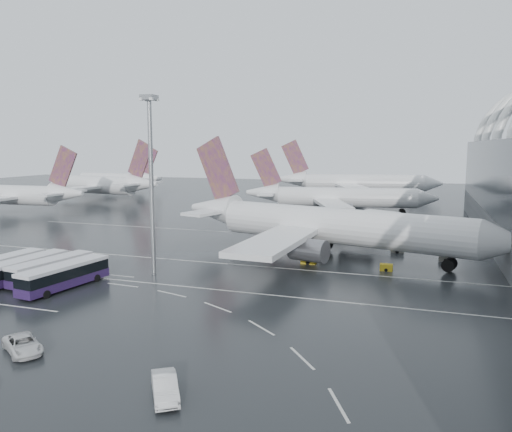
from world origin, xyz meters
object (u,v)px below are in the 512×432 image
(airliner_gate_b, at_px, (336,198))
(van_curve_c, at_px, (165,387))
(van_curve_a, at_px, (23,344))
(bus_row_near_c, at_px, (51,269))
(floodlight_mast, at_px, (151,163))
(gse_cart_belly_a, at_px, (386,267))
(gse_cart_belly_e, at_px, (324,243))
(gse_cart_belly_d, at_px, (446,258))
(bus_row_near_a, at_px, (3,266))
(airliner_gate_c, at_px, (355,183))
(airliner_main, at_px, (324,226))
(gse_cart_belly_c, at_px, (309,259))
(jet_remote_mid, at_px, (103,185))
(jet_remote_west, at_px, (19,195))
(bus_row_near_d, at_px, (65,275))
(bus_row_near_b, at_px, (27,268))
(jet_remote_far, at_px, (117,180))
(gse_cart_belly_b, at_px, (397,249))

(airliner_gate_b, height_order, van_curve_c, airliner_gate_b)
(van_curve_c, bearing_deg, van_curve_a, 135.36)
(bus_row_near_c, height_order, floodlight_mast, floodlight_mast)
(gse_cart_belly_a, relative_size, gse_cart_belly_e, 0.88)
(van_curve_c, bearing_deg, gse_cart_belly_d, 34.71)
(bus_row_near_a, bearing_deg, airliner_gate_c, -9.99)
(airliner_main, bearing_deg, bus_row_near_a, -128.87)
(bus_row_near_c, relative_size, van_curve_a, 2.37)
(floodlight_mast, relative_size, gse_cart_belly_c, 10.73)
(airliner_gate_b, height_order, jet_remote_mid, jet_remote_mid)
(van_curve_a, distance_m, gse_cart_belly_c, 46.16)
(jet_remote_west, distance_m, gse_cart_belly_d, 116.35)
(gse_cart_belly_d, relative_size, gse_cart_belly_e, 1.02)
(jet_remote_west, height_order, gse_cart_belly_c, jet_remote_west)
(airliner_gate_b, distance_m, gse_cart_belly_d, 58.23)
(airliner_gate_c, bearing_deg, gse_cart_belly_a, -89.25)
(bus_row_near_a, xyz_separation_m, bus_row_near_d, (11.96, -1.48, 0.09))
(van_curve_a, bearing_deg, airliner_gate_b, 26.26)
(airliner_gate_b, distance_m, gse_cart_belly_a, 63.90)
(bus_row_near_c, bearing_deg, bus_row_near_d, -110.80)
(airliner_gate_c, relative_size, bus_row_near_a, 4.58)
(jet_remote_mid, distance_m, van_curve_a, 132.06)
(airliner_gate_c, distance_m, bus_row_near_d, 133.17)
(bus_row_near_b, bearing_deg, gse_cart_belly_a, -60.96)
(airliner_main, height_order, floodlight_mast, floodlight_mast)
(jet_remote_west, height_order, jet_remote_far, jet_remote_far)
(airliner_main, xyz_separation_m, floodlight_mast, (-21.36, -20.70, 11.16))
(jet_remote_west, relative_size, van_curve_a, 7.89)
(jet_remote_mid, distance_m, bus_row_near_c, 106.40)
(airliner_gate_c, relative_size, gse_cart_belly_d, 27.21)
(bus_row_near_c, xyz_separation_m, gse_cart_belly_e, (31.58, 36.97, -1.15))
(gse_cart_belly_e, bearing_deg, airliner_gate_b, 96.70)
(airliner_main, distance_m, gse_cart_belly_a, 14.30)
(floodlight_mast, height_order, gse_cart_belly_d, floodlight_mast)
(bus_row_near_d, bearing_deg, bus_row_near_c, 68.18)
(bus_row_near_a, distance_m, gse_cart_belly_a, 56.42)
(jet_remote_mid, bearing_deg, airliner_main, 153.37)
(bus_row_near_a, distance_m, gse_cart_belly_b, 63.97)
(airliner_gate_b, relative_size, jet_remote_west, 1.21)
(airliner_gate_b, height_order, airliner_gate_c, airliner_gate_c)
(gse_cart_belly_a, bearing_deg, gse_cart_belly_c, 176.06)
(airliner_main, relative_size, gse_cart_belly_d, 27.63)
(van_curve_a, xyz_separation_m, gse_cart_belly_d, (38.26, 51.63, -0.17))
(gse_cart_belly_a, relative_size, gse_cart_belly_c, 0.78)
(bus_row_near_d, bearing_deg, bus_row_near_b, 84.89)
(jet_remote_far, height_order, bus_row_near_d, jet_remote_far)
(bus_row_near_d, relative_size, gse_cart_belly_c, 5.68)
(airliner_gate_c, bearing_deg, gse_cart_belly_d, -83.44)
(gse_cart_belly_d, bearing_deg, jet_remote_west, 166.92)
(bus_row_near_b, xyz_separation_m, van_curve_c, (34.98, -23.57, -0.90))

